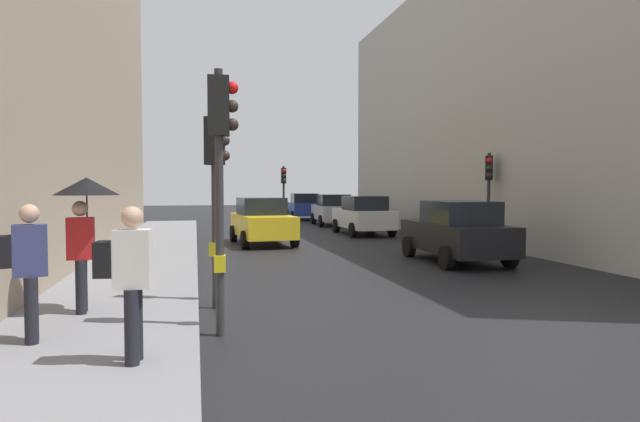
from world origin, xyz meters
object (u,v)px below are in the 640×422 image
Objects in this scene: car_white_compact at (363,215)px; car_blue_van at (304,207)px; traffic_light_near_right at (216,173)px; car_dark_suv at (457,232)px; car_yellow_taxi at (262,221)px; pedestrian_with_grey_backpack at (26,264)px; traffic_light_mid_street at (489,183)px; pedestrian_with_black_backpack at (129,274)px; traffic_light_near_left at (221,153)px; car_silver_hatchback at (333,210)px; traffic_light_far_median at (284,185)px; pedestrian_with_umbrella at (85,207)px.

car_blue_van is at bearing 91.88° from car_white_compact.
car_dark_suv is at bearing 33.02° from traffic_light_near_right.
pedestrian_with_grey_backpack reaches higher than car_yellow_taxi.
pedestrian_with_grey_backpack is at bearing -138.51° from traffic_light_near_right.
traffic_light_mid_street is at bearing 46.07° from car_dark_suv.
pedestrian_with_black_backpack reaches higher than car_blue_van.
car_blue_van is at bearing 76.37° from traffic_light_near_left.
traffic_light_near_left is 2.16× the size of pedestrian_with_grey_backpack.
traffic_light_near_right reaches higher than car_silver_hatchback.
car_dark_suv is at bearing -89.43° from car_blue_van.
car_blue_van is at bearing 70.10° from traffic_light_far_median.
traffic_light_far_median is 1.55× the size of pedestrian_with_umbrella.
car_dark_suv is (-2.54, -2.63, -1.42)m from traffic_light_mid_street.
pedestrian_with_grey_backpack is (-2.46, -2.17, -1.24)m from traffic_light_near_right.
car_silver_hatchback is at bearing 88.78° from car_dark_suv.
car_yellow_taxi is (-4.84, 6.24, 0.00)m from car_dark_suv.
car_yellow_taxi is (2.10, 12.57, -1.75)m from traffic_light_near_left.
traffic_light_near_right is (-9.48, -7.14, 0.10)m from traffic_light_mid_street.
traffic_light_far_median is 0.78× the size of car_white_compact.
traffic_light_far_median reaches higher than car_yellow_taxi.
pedestrian_with_grey_backpack reaches higher than car_dark_suv.
car_silver_hatchback is (0.54, -5.75, 0.00)m from car_blue_van.
traffic_light_near_right is 1.63× the size of pedestrian_with_umbrella.
traffic_light_near_left is 0.88× the size of car_yellow_taxi.
car_silver_hatchback is (0.33, 15.67, 0.00)m from car_dark_suv.
car_yellow_taxi is (-7.38, 3.60, -1.42)m from traffic_light_mid_street.
car_blue_van is (-0.21, 21.41, 0.00)m from car_dark_suv.
car_blue_van is (2.44, 6.74, -1.40)m from traffic_light_far_median.
car_silver_hatchback is (5.17, 9.43, 0.00)m from car_yellow_taxi.
traffic_light_mid_street is 7.34m from car_white_compact.
car_blue_van is 2.42× the size of pedestrian_with_grey_backpack.
car_silver_hatchback is (7.27, 21.99, -1.75)m from traffic_light_near_left.
traffic_light_far_median is at bearing 100.24° from car_dark_suv.
pedestrian_with_umbrella is at bearing -114.23° from car_silver_hatchback.
car_silver_hatchback is at bearing 88.61° from car_white_compact.
car_blue_van and car_silver_hatchback have the same top height.
pedestrian_with_black_backpack is (-10.57, -10.44, -1.14)m from traffic_light_mid_street.
pedestrian_with_black_backpack is at bearing -135.82° from car_dark_suv.
traffic_light_near_right is at bearing -117.04° from car_white_compact.
traffic_light_far_median is 7.30m from car_blue_van.
pedestrian_with_grey_backpack is (-9.58, -16.12, 0.29)m from car_white_compact.
car_dark_suv is 15.67m from car_silver_hatchback.
car_blue_van is at bearing 73.04° from car_yellow_taxi.
car_white_compact is 0.98× the size of car_yellow_taxi.
car_dark_suv is 1.98× the size of pedestrian_with_umbrella.
traffic_light_far_median is at bearing -109.90° from car_blue_van.
traffic_light_far_median is at bearing 77.40° from traffic_light_near_right.
traffic_light_near_right is 2.20m from pedestrian_with_umbrella.
pedestrian_with_umbrella is 1.21× the size of pedestrian_with_grey_backpack.
pedestrian_with_grey_backpack reaches higher than car_white_compact.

